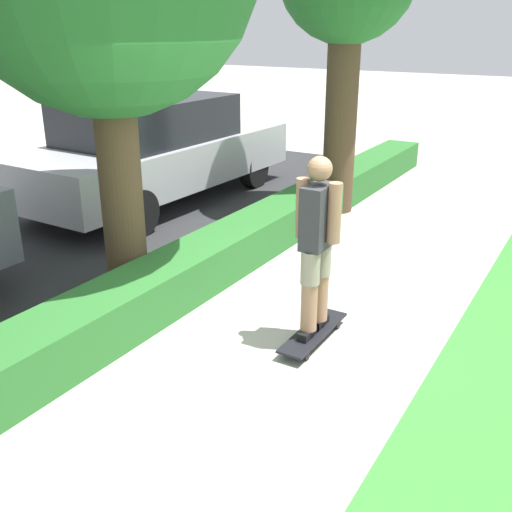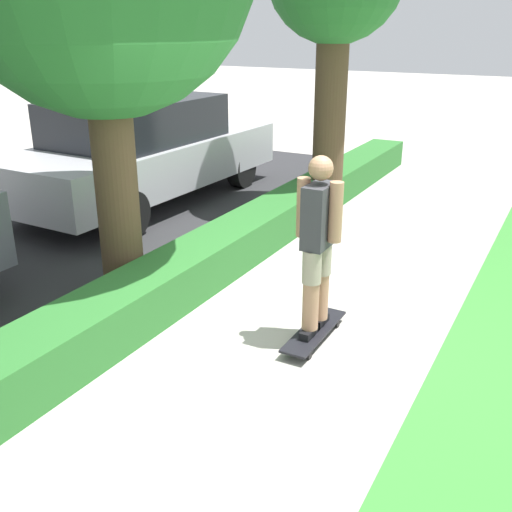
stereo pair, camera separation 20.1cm
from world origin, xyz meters
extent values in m
plane|color=#ADA89E|center=(0.00, 0.00, 0.00)|extent=(60.00, 60.00, 0.00)
cube|color=#2D2D30|center=(0.00, 4.20, 0.00)|extent=(14.69, 5.00, 0.01)
cube|color=#2D702D|center=(0.00, 1.60, 0.23)|extent=(14.69, 0.60, 0.46)
cube|color=black|center=(0.06, 0.03, 0.09)|extent=(0.94, 0.24, 0.02)
cylinder|color=black|center=(0.38, -0.06, 0.04)|extent=(0.08, 0.04, 0.08)
cylinder|color=black|center=(0.38, 0.12, 0.04)|extent=(0.08, 0.04, 0.08)
cylinder|color=black|center=(-0.26, -0.06, 0.04)|extent=(0.08, 0.04, 0.08)
cylinder|color=black|center=(-0.26, 0.12, 0.04)|extent=(0.08, 0.04, 0.08)
cube|color=black|center=(-0.05, 0.03, 0.13)|extent=(0.26, 0.09, 0.07)
cylinder|color=#A37556|center=(-0.05, 0.03, 0.53)|extent=(0.14, 0.14, 0.72)
cylinder|color=gray|center=(-0.05, 0.03, 0.74)|extent=(0.16, 0.16, 0.29)
cube|color=black|center=(0.17, 0.03, 0.13)|extent=(0.26, 0.09, 0.07)
cylinder|color=#A37556|center=(0.17, 0.03, 0.53)|extent=(0.14, 0.14, 0.72)
cylinder|color=gray|center=(0.17, 0.03, 0.74)|extent=(0.16, 0.16, 0.29)
cube|color=#333338|center=(0.06, 0.03, 1.15)|extent=(0.34, 0.19, 0.53)
cylinder|color=#A37556|center=(0.06, -0.11, 1.21)|extent=(0.11, 0.11, 0.50)
cylinder|color=#A37556|center=(0.06, 0.17, 1.21)|extent=(0.11, 0.11, 0.50)
sphere|color=#A37556|center=(0.06, 0.03, 1.55)|extent=(0.20, 0.20, 0.20)
cylinder|color=brown|center=(-0.01, 2.12, 1.21)|extent=(0.41, 0.41, 2.42)
cylinder|color=brown|center=(3.83, 1.47, 1.38)|extent=(0.46, 0.46, 2.75)
cube|color=#B7B7BC|center=(2.87, 4.09, 0.64)|extent=(4.80, 2.03, 0.66)
cube|color=black|center=(2.73, 4.09, 1.28)|extent=(2.52, 1.73, 0.62)
cylinder|color=black|center=(4.34, 3.23, 0.31)|extent=(0.63, 0.23, 0.63)
cylinder|color=black|center=(4.34, 4.96, 0.31)|extent=(0.63, 0.23, 0.63)
cylinder|color=black|center=(1.40, 3.23, 0.31)|extent=(0.63, 0.23, 0.63)
cylinder|color=black|center=(1.40, 4.96, 0.31)|extent=(0.63, 0.23, 0.63)
camera|label=1|loc=(-4.21, -1.93, 2.64)|focal=42.00mm
camera|label=2|loc=(-4.31, -1.76, 2.64)|focal=42.00mm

